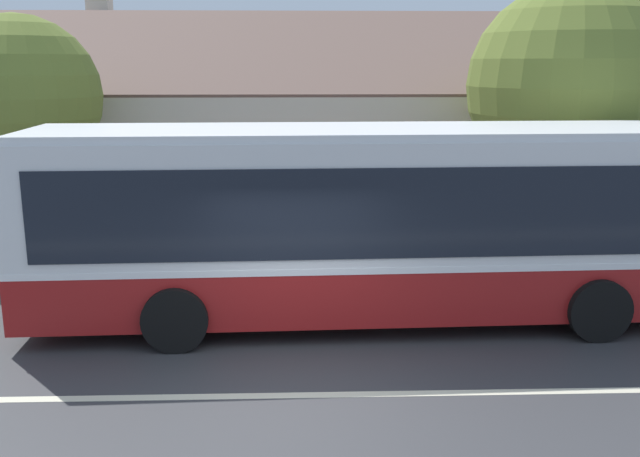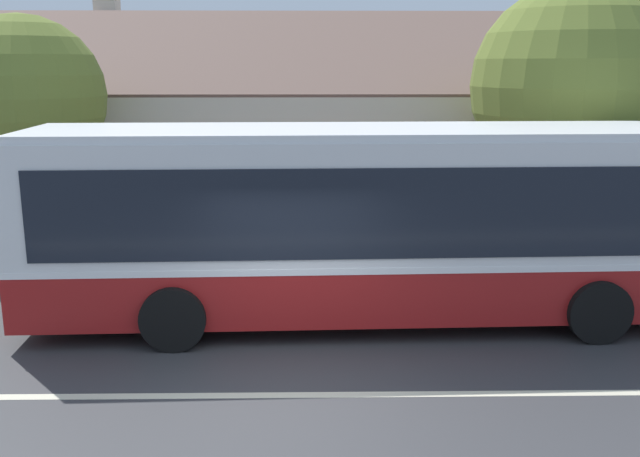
% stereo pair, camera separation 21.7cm
% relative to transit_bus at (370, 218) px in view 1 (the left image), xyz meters
% --- Properties ---
extents(ground_plane, '(300.00, 300.00, 0.00)m').
position_rel_transit_bus_xyz_m(ground_plane, '(-1.22, -2.90, -1.74)').
color(ground_plane, '#38383A').
extents(sidewalk_far, '(60.00, 3.00, 0.15)m').
position_rel_transit_bus_xyz_m(sidewalk_far, '(-1.22, 3.10, -1.66)').
color(sidewalk_far, '#ADAAA3').
rests_on(sidewalk_far, ground).
extents(lane_divider_stripe, '(60.00, 0.16, 0.01)m').
position_rel_transit_bus_xyz_m(lane_divider_stripe, '(-1.22, -2.90, -1.73)').
color(lane_divider_stripe, beige).
rests_on(lane_divider_stripe, ground).
extents(community_building, '(27.46, 10.90, 6.83)m').
position_rel_transit_bus_xyz_m(community_building, '(-0.05, 11.27, 0.13)').
color(community_building, beige).
rests_on(community_building, ground).
extents(transit_bus, '(11.34, 3.02, 3.23)m').
position_rel_transit_bus_xyz_m(transit_bus, '(0.00, 0.00, 0.00)').
color(transit_bus, maroon).
rests_on(transit_bus, ground).
extents(bench_by_building, '(1.89, 0.51, 0.94)m').
position_rel_transit_bus_xyz_m(bench_by_building, '(-5.40, 2.74, -1.16)').
color(bench_by_building, '#4C4C4C').
rests_on(bench_by_building, sidewalk_far).
extents(street_tree_primary, '(4.39, 4.39, 5.96)m').
position_rel_transit_bus_xyz_m(street_tree_primary, '(4.70, 3.96, 2.02)').
color(street_tree_primary, '#4C3828').
rests_on(street_tree_primary, ground).
extents(street_tree_secondary, '(3.44, 3.44, 5.28)m').
position_rel_transit_bus_xyz_m(street_tree_secondary, '(-7.09, 4.08, 1.80)').
color(street_tree_secondary, '#4C3828').
rests_on(street_tree_secondary, ground).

